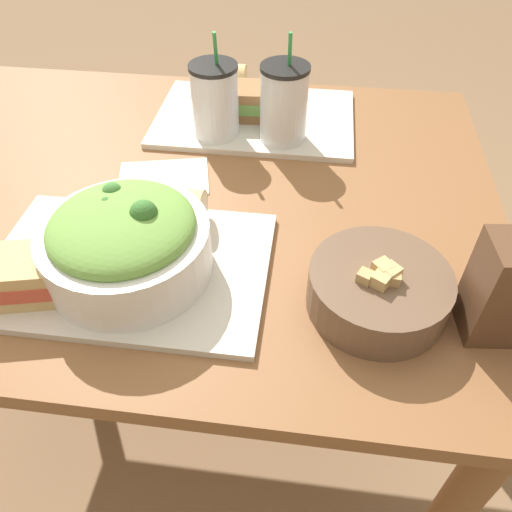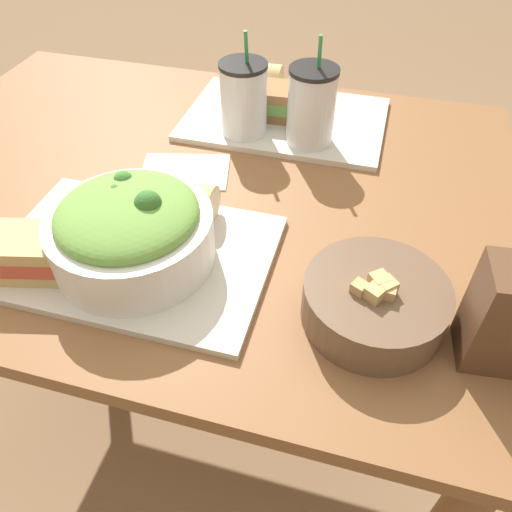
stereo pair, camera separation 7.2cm
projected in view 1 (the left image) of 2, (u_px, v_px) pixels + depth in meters
The scene contains 13 objects.
ground_plane at pixel (199, 400), 1.47m from camera, with size 12.00×12.00×0.00m, color #846647.
dining_table at pixel (173, 231), 1.00m from camera, with size 1.21×0.90×0.78m.
tray_near at pixel (131, 266), 0.76m from camera, with size 0.42×0.29×0.01m.
tray_far at pixel (255, 118), 1.09m from camera, with size 0.42×0.29×0.01m.
salad_bowl at pixel (125, 241), 0.71m from camera, with size 0.24×0.24×0.13m.
soup_bowl at pixel (378, 288), 0.69m from camera, with size 0.20×0.20×0.08m.
sandwich_near at pixel (20, 276), 0.70m from camera, with size 0.15×0.11×0.06m.
baguette_near at pixel (171, 206), 0.81m from camera, with size 0.12×0.06×0.06m.
sandwich_far at pixel (258, 101), 1.06m from camera, with size 0.13×0.09×0.06m.
baguette_far at pixel (227, 78), 1.15m from camera, with size 0.09×0.06×0.06m.
drink_cup_dark at pixel (215, 103), 0.98m from camera, with size 0.09×0.09×0.21m.
drink_cup_red at pixel (284, 106), 0.97m from camera, with size 0.09×0.09×0.21m.
napkin_folded at pixel (164, 178), 0.94m from camera, with size 0.19×0.15×0.00m.
Camera 1 is at (0.26, -0.72, 1.33)m, focal length 35.00 mm.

